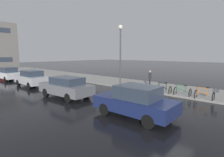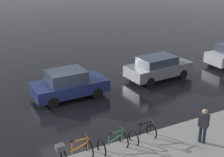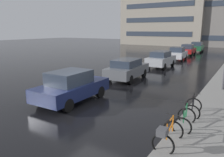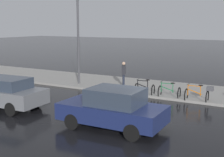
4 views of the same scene
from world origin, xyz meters
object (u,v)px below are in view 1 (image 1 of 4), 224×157
object	(u,v)px
car_white	(8,74)
car_navy	(135,101)
bicycle_second	(182,92)
car_silver	(32,78)
bicycle_third	(164,89)
streetlamp	(120,43)
pedestrian	(150,78)
bicycle_nearest	(207,94)
car_grey	(66,87)

from	to	relation	value
car_white	car_navy	bearing A→B (deg)	-90.49
bicycle_second	car_silver	distance (m)	14.24
bicycle_third	car_navy	bearing A→B (deg)	-168.52
bicycle_second	bicycle_third	bearing A→B (deg)	90.90
bicycle_third	streetlamp	world-z (taller)	streetlamp
bicycle_second	car_silver	world-z (taller)	car_silver
bicycle_third	streetlamp	distance (m)	6.51
bicycle_second	car_navy	xyz separation A→B (m)	(-5.89, 0.29, 0.42)
car_white	car_silver	bearing A→B (deg)	-88.94
bicycle_second	bicycle_third	world-z (taller)	bicycle_third
pedestrian	streetlamp	bearing A→B (deg)	102.72
car_white	bicycle_nearest	bearing A→B (deg)	-75.05
pedestrian	car_silver	bearing A→B (deg)	126.27
bicycle_nearest	car_grey	bearing A→B (deg)	125.27
bicycle_second	car_navy	size ratio (longest dim) A/B	0.29
car_navy	streetlamp	xyz separation A→B (m)	(6.57, 6.33, 3.51)
bicycle_nearest	car_silver	size ratio (longest dim) A/B	0.34
bicycle_nearest	streetlamp	world-z (taller)	streetlamp
bicycle_nearest	pedestrian	world-z (taller)	pedestrian
bicycle_third	streetlamp	xyz separation A→B (m)	(0.70, 5.14, 3.93)
bicycle_nearest	bicycle_third	bearing A→B (deg)	88.52
bicycle_third	car_silver	world-z (taller)	car_silver
bicycle_third	car_navy	size ratio (longest dim) A/B	0.27
car_navy	car_white	size ratio (longest dim) A/B	1.03
car_grey	car_white	world-z (taller)	car_white
bicycle_third	pedestrian	bearing A→B (deg)	56.45
streetlamp	bicycle_third	bearing A→B (deg)	-97.73
car_grey	streetlamp	xyz separation A→B (m)	(6.59, 0.11, 3.53)
bicycle_third	car_white	world-z (taller)	car_white
car_navy	pedestrian	xyz separation A→B (m)	(7.25, 3.28, 0.15)
bicycle_second	streetlamp	size ratio (longest dim) A/B	0.20
bicycle_second	bicycle_nearest	bearing A→B (deg)	-93.55
car_grey	car_silver	distance (m)	6.58
car_navy	pedestrian	bearing A→B (deg)	24.34
car_silver	car_white	size ratio (longest dim) A/B	1.02
bicycle_second	streetlamp	bearing A→B (deg)	84.19
bicycle_third	car_white	bearing A→B (deg)	107.71
bicycle_nearest	bicycle_second	bearing A→B (deg)	86.45
bicycle_second	pedestrian	bearing A→B (deg)	69.13
bicycle_third	car_navy	world-z (taller)	car_navy
bicycle_third	car_grey	bearing A→B (deg)	139.54
car_grey	pedestrian	xyz separation A→B (m)	(7.28, -2.94, 0.17)
bicycle_nearest	pedestrian	xyz separation A→B (m)	(1.47, 5.28, 0.47)
car_grey	streetlamp	bearing A→B (deg)	0.99
car_navy	bicycle_third	bearing A→B (deg)	11.48
car_navy	car_grey	world-z (taller)	car_navy
car_grey	car_silver	world-z (taller)	car_silver
bicycle_second	car_navy	distance (m)	5.91
car_silver	bicycle_nearest	bearing A→B (deg)	-69.57
car_navy	car_silver	distance (m)	12.79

